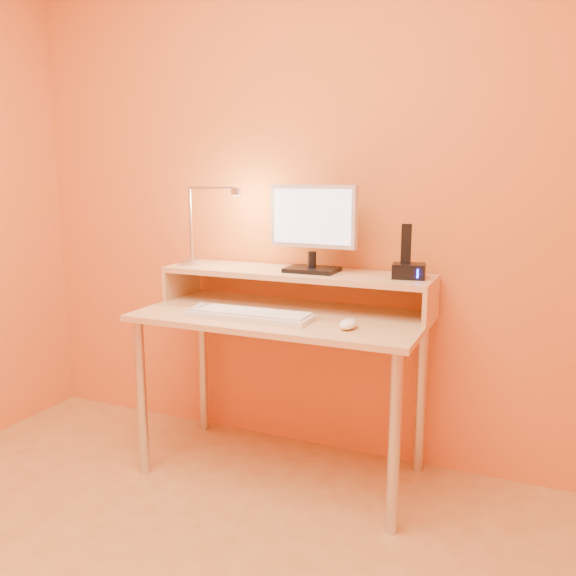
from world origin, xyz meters
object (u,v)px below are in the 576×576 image
at_px(monitor_panel, 313,216).
at_px(remote_control, 198,310).
at_px(phone_dock, 409,271).
at_px(lamp_base, 192,262).
at_px(mouse, 348,324).
at_px(keyboard, 254,316).

height_order(monitor_panel, remote_control, monitor_panel).
bearing_deg(phone_dock, lamp_base, 173.20).
bearing_deg(mouse, monitor_panel, 132.28).
relative_size(monitor_panel, remote_control, 2.14).
bearing_deg(monitor_panel, phone_dock, 1.86).
xyz_separation_m(lamp_base, phone_dock, (1.01, 0.03, 0.02)).
bearing_deg(monitor_panel, keyboard, -113.04).
relative_size(phone_dock, keyboard, 0.27).
relative_size(monitor_panel, lamp_base, 3.90).
height_order(keyboard, remote_control, keyboard).
xyz_separation_m(monitor_panel, phone_dock, (0.42, -0.01, -0.21)).
xyz_separation_m(lamp_base, keyboard, (0.45, -0.25, -0.16)).
bearing_deg(monitor_panel, remote_control, -143.78).
relative_size(lamp_base, keyboard, 0.21).
relative_size(phone_dock, remote_control, 0.71).
bearing_deg(keyboard, remote_control, 174.81).
relative_size(monitor_panel, phone_dock, 3.00).
bearing_deg(phone_dock, mouse, -128.90).
xyz_separation_m(monitor_panel, keyboard, (-0.14, -0.29, -0.39)).
relative_size(lamp_base, mouse, 0.91).
relative_size(phone_dock, mouse, 1.18).
bearing_deg(remote_control, phone_dock, 4.91).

